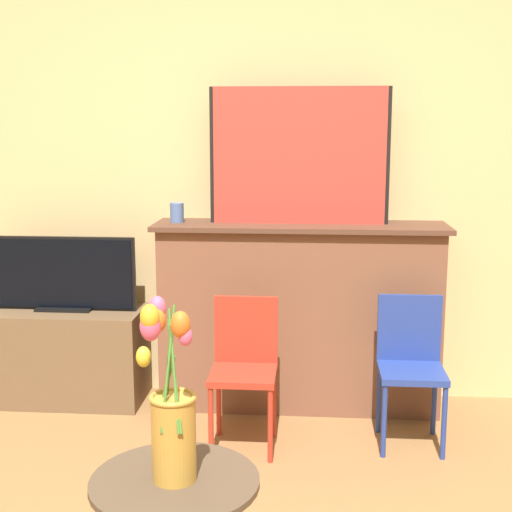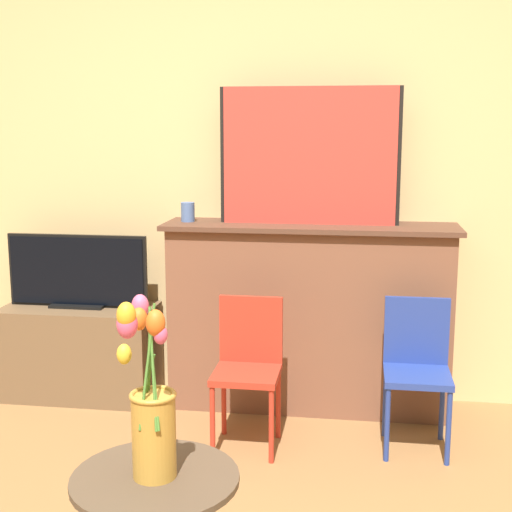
# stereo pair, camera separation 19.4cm
# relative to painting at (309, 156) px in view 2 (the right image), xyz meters

# --- Properties ---
(wall_back) EXTENTS (8.00, 0.06, 2.70)m
(wall_back) POSITION_rel_painting_xyz_m (-0.19, 0.20, 0.02)
(wall_back) COLOR tan
(wall_back) RESTS_ON ground
(fireplace_mantel) EXTENTS (1.51, 0.39, 0.98)m
(fireplace_mantel) POSITION_rel_painting_xyz_m (0.01, -0.01, -0.82)
(fireplace_mantel) COLOR brown
(fireplace_mantel) RESTS_ON ground
(painting) EXTENTS (0.91, 0.03, 0.69)m
(painting) POSITION_rel_painting_xyz_m (0.00, 0.00, 0.00)
(painting) COLOR black
(painting) RESTS_ON fireplace_mantel
(mantel_candle) EXTENTS (0.07, 0.07, 0.10)m
(mantel_candle) POSITION_rel_painting_xyz_m (-0.63, -0.01, -0.29)
(mantel_candle) COLOR #4C6699
(mantel_candle) RESTS_ON fireplace_mantel
(tv_stand) EXTENTS (0.83, 0.39, 0.51)m
(tv_stand) POSITION_rel_painting_xyz_m (-1.25, -0.04, -1.07)
(tv_stand) COLOR brown
(tv_stand) RESTS_ON ground
(tv_monitor) EXTENTS (0.78, 0.12, 0.40)m
(tv_monitor) POSITION_rel_painting_xyz_m (-1.25, -0.04, -0.63)
(tv_monitor) COLOR black
(tv_monitor) RESTS_ON tv_stand
(chair_red) EXTENTS (0.30, 0.30, 0.69)m
(chair_red) POSITION_rel_painting_xyz_m (-0.23, -0.51, -0.93)
(chair_red) COLOR #B22D1E
(chair_red) RESTS_ON ground
(chair_blue) EXTENTS (0.30, 0.30, 0.69)m
(chair_blue) POSITION_rel_painting_xyz_m (0.54, -0.42, -0.93)
(chair_blue) COLOR navy
(chair_blue) RESTS_ON ground
(vase_tulips) EXTENTS (0.19, 0.26, 0.56)m
(vase_tulips) POSITION_rel_painting_xyz_m (-0.33, -1.72, -0.67)
(vase_tulips) COLOR #B78433
(vase_tulips) RESTS_ON side_table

